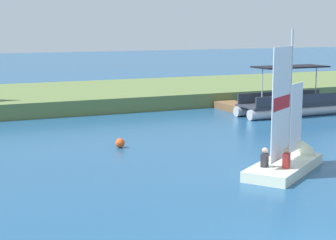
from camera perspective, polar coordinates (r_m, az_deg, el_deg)
The scene contains 5 objects.
shore_bank at distance 38.86m, azimuth -12.19°, elevation 2.15°, with size 80.00×11.37×0.92m, color #5B703D.
wooden_dock at distance 35.15m, azimuth 7.37°, elevation 1.13°, with size 1.47×5.72×0.42m, color brown.
sailboat at distance 21.90m, azimuth 12.20°, elevation -3.68°, with size 4.68×3.92×5.63m.
pontoon_boat at distance 34.38m, azimuth 11.90°, elevation 1.57°, with size 6.37×2.14×2.87m.
channel_buoy at distance 24.87m, azimuth -4.77°, elevation -2.29°, with size 0.41×0.41×0.41m, color #E54C19.
Camera 1 is at (-7.71, -9.77, 5.24)m, focal length 61.55 mm.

